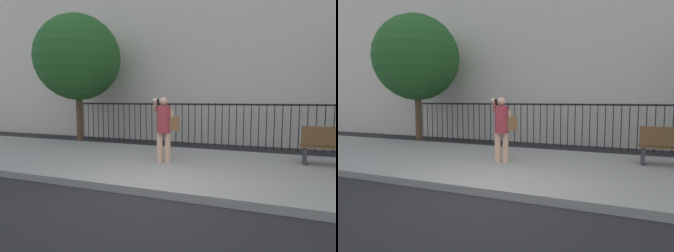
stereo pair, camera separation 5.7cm
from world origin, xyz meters
The scene contains 5 objects.
ground_plane centered at (0.00, 0.00, 0.00)m, with size 60.00×60.00×0.00m, color black.
sidewalk centered at (0.00, 2.20, 0.07)m, with size 28.00×4.40×0.15m, color gray.
iron_fence centered at (0.00, 5.90, 1.02)m, with size 12.03×0.04×1.60m.
pedestrian_on_phone centered at (-0.60, 2.13, 1.10)m, with size 0.71×0.52×1.64m.
street_tree_mid centered at (-5.19, 4.62, 3.31)m, with size 3.24×3.24×4.94m.
Camera 1 is at (2.09, -4.48, 1.74)m, focal length 30.61 mm.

